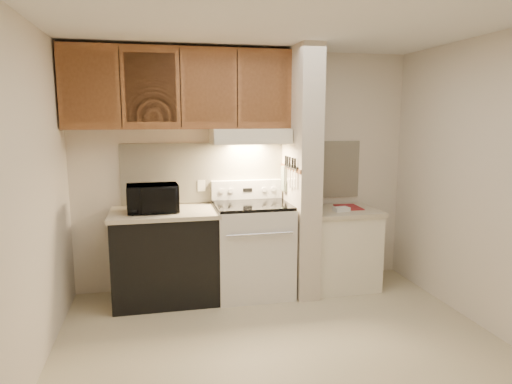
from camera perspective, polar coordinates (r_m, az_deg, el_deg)
name	(u,v)px	position (r m, az deg, el deg)	size (l,w,h in m)	color
floor	(282,346)	(3.87, 3.31, -18.68)	(3.60, 3.60, 0.00)	beige
ceiling	(286,20)	(3.48, 3.73, 20.68)	(3.60, 3.60, 0.00)	white
wall_back	(246,170)	(4.90, -1.30, 2.75)	(3.60, 0.02, 2.50)	beige
wall_left	(27,202)	(3.44, -26.74, -1.13)	(0.02, 3.00, 2.50)	beige
wall_right	(490,185)	(4.31, 27.19, 0.78)	(0.02, 3.00, 2.50)	beige
backsplash	(246,172)	(4.89, -1.27, 2.56)	(2.60, 0.02, 0.63)	#F7EDCC
range_body	(252,250)	(4.73, -0.45, -7.28)	(0.76, 0.65, 0.92)	silver
oven_window	(259,255)	(4.42, 0.41, -7.93)	(0.50, 0.01, 0.30)	black
oven_handle	(260,234)	(4.33, 0.53, -5.30)	(0.02, 0.02, 0.65)	silver
cooktop	(252,205)	(4.62, -0.46, -1.62)	(0.74, 0.64, 0.03)	black
range_backguard	(247,189)	(4.87, -1.16, 0.33)	(0.76, 0.08, 0.20)	silver
range_display	(248,190)	(4.83, -1.06, 0.25)	(0.10, 0.01, 0.04)	black
range_knob_left_outer	(221,191)	(4.78, -4.34, 0.13)	(0.05, 0.05, 0.02)	silver
range_knob_left_inner	(231,191)	(4.80, -3.16, 0.17)	(0.05, 0.05, 0.02)	silver
range_knob_right_inner	(264,189)	(4.87, 1.03, 0.32)	(0.05, 0.05, 0.02)	silver
range_knob_right_outer	(273,189)	(4.89, 2.17, 0.36)	(0.05, 0.05, 0.02)	silver
dishwasher_front	(166,258)	(4.65, -11.24, -8.07)	(1.00, 0.63, 0.87)	black
left_countertop	(164,213)	(4.54, -11.43, -2.58)	(1.04, 0.67, 0.04)	beige
spoon_rest	(150,211)	(4.54, -13.05, -2.28)	(0.23, 0.07, 0.02)	black
teal_jar	(169,208)	(4.43, -10.78, -1.97)	(0.09, 0.09, 0.09)	#2C6463
outlet	(201,186)	(4.83, -6.83, 0.78)	(0.08, 0.01, 0.12)	silver
microwave	(153,198)	(4.49, -12.80, -0.77)	(0.48, 0.33, 0.27)	black
partition_pillar	(301,173)	(4.69, 5.65, 2.41)	(0.22, 0.70, 2.50)	beige
pillar_trim	(290,168)	(4.65, 4.30, 2.98)	(0.01, 0.70, 0.04)	brown
knife_strip	(291,167)	(4.60, 4.42, 3.16)	(0.02, 0.42, 0.04)	black
knife_blade_a	(295,179)	(4.45, 4.89, 1.64)	(0.01, 0.04, 0.16)	silver
knife_handle_a	(295,163)	(4.44, 4.89, 3.57)	(0.02, 0.02, 0.10)	black
knife_blade_b	(292,179)	(4.53, 4.56, 1.66)	(0.01, 0.04, 0.18)	silver
knife_handle_b	(293,163)	(4.51, 4.59, 3.67)	(0.02, 0.02, 0.10)	black
knife_blade_c	(290,179)	(4.62, 4.24, 1.68)	(0.01, 0.04, 0.20)	silver
knife_handle_c	(290,162)	(4.60, 4.24, 3.79)	(0.02, 0.02, 0.10)	black
knife_blade_d	(288,176)	(4.68, 3.99, 2.04)	(0.01, 0.04, 0.16)	silver
knife_handle_d	(287,161)	(4.68, 3.95, 3.89)	(0.02, 0.02, 0.10)	black
knife_blade_e	(285,176)	(4.78, 3.65, 2.07)	(0.01, 0.04, 0.18)	silver
knife_handle_e	(286,160)	(4.74, 3.73, 3.96)	(0.02, 0.02, 0.10)	black
oven_mitt	(284,179)	(4.83, 3.52, 1.68)	(0.03, 0.11, 0.26)	gray
right_cab_base	(341,250)	(5.03, 10.53, -7.09)	(0.70, 0.60, 0.81)	silver
right_countertop	(342,211)	(4.92, 10.68, -2.34)	(0.74, 0.64, 0.04)	beige
red_folder	(349,207)	(5.01, 11.49, -1.87)	(0.24, 0.32, 0.01)	maroon
white_box	(341,209)	(4.81, 10.62, -2.13)	(0.16, 0.11, 0.04)	white
range_hood	(250,136)	(4.66, -0.79, 7.02)	(0.78, 0.44, 0.15)	silver
hood_lip	(254,141)	(4.46, -0.24, 6.34)	(0.78, 0.04, 0.06)	silver
upper_cabinets	(179,89)	(4.62, -9.54, 12.59)	(2.18, 0.33, 0.77)	brown
cab_door_a	(89,87)	(4.49, -20.16, 12.25)	(0.46, 0.01, 0.63)	brown
cab_gap_a	(120,87)	(4.46, -16.61, 12.45)	(0.01, 0.01, 0.73)	black
cab_door_b	(151,88)	(4.45, -13.02, 12.60)	(0.46, 0.01, 0.63)	brown
cab_gap_b	(180,88)	(4.46, -9.43, 12.71)	(0.01, 0.01, 0.73)	black
cab_door_c	(209,88)	(4.48, -5.87, 12.77)	(0.46, 0.01, 0.63)	brown
cab_gap_c	(237,89)	(4.52, -2.35, 12.78)	(0.01, 0.01, 0.73)	black
cab_door_d	(265,89)	(4.58, 1.10, 12.74)	(0.46, 0.01, 0.63)	brown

